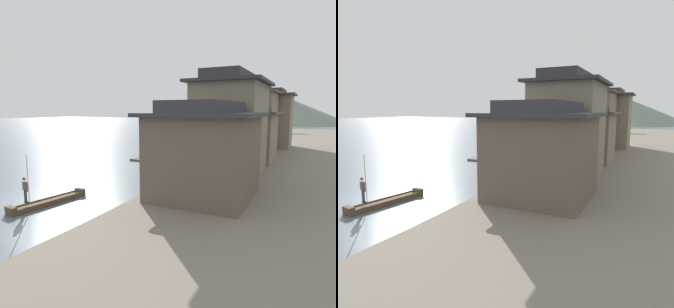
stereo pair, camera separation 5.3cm
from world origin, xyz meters
TOP-DOWN VIEW (x-y plane):
  - ground_plane at (0.00, 0.00)m, footprint 400.00×400.00m
  - riverbank_right at (16.75, 30.00)m, footprint 18.00×110.00m
  - boat_foreground_poled at (2.46, 0.58)m, footprint 1.59×5.46m
  - boatman_person at (2.27, -0.97)m, footprint 0.56×0.33m
  - boat_moored_nearest at (3.52, 50.12)m, footprint 5.73×2.99m
  - boat_moored_second at (5.68, 34.14)m, footprint 1.11×4.71m
  - boat_moored_third at (5.53, 13.35)m, footprint 1.54×4.59m
  - boat_moored_far at (-5.37, 59.98)m, footprint 4.54×1.76m
  - house_waterfront_nearest at (11.60, 5.06)m, footprint 7.11×6.99m
  - house_waterfront_second at (11.22, 12.72)m, footprint 6.37×7.96m
  - house_waterfront_tall at (11.28, 20.79)m, footprint 6.47×7.19m
  - house_waterfront_narrow at (10.82, 27.97)m, footprint 5.56×7.54m
  - house_waterfront_far at (11.61, 34.76)m, footprint 7.14×6.85m
  - stone_bridge at (0.00, 67.75)m, footprint 24.26×2.40m
  - hill_far_west at (-5.71, 131.83)m, footprint 47.31×47.31m
  - hill_far_centre at (1.11, 136.22)m, footprint 63.31×63.31m

SIDE VIEW (x-z plane):
  - ground_plane at x=0.00m, z-range 0.00..0.00m
  - boat_moored_far at x=-5.37m, z-range -0.06..0.32m
  - boat_moored_nearest at x=3.52m, z-range -0.09..0.42m
  - boat_foreground_poled at x=2.46m, z-range -0.09..0.43m
  - boat_moored_second at x=5.68m, z-range -0.10..0.50m
  - boat_moored_third at x=5.53m, z-range -0.11..0.62m
  - riverbank_right at x=16.75m, z-range 0.00..0.56m
  - boatman_person at x=2.27m, z-range 0.01..3.05m
  - stone_bridge at x=0.00m, z-range 0.66..5.19m
  - house_waterfront_nearest at x=11.60m, z-range 0.49..6.63m
  - house_waterfront_tall at x=11.28m, z-range 0.49..6.63m
  - house_waterfront_second at x=11.22m, z-range 0.49..9.23m
  - house_waterfront_far at x=11.61m, z-range 0.49..9.23m
  - house_waterfront_narrow at x=10.82m, z-range 0.49..9.23m
  - hill_far_centre at x=1.11m, z-range 0.00..13.80m
  - hill_far_west at x=-5.71m, z-range 0.00..15.25m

